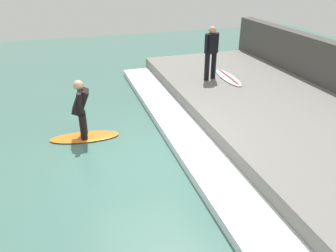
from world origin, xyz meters
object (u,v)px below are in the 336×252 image
surfer_riding (81,106)px  surfboard_riding (85,137)px  surfer_waiting_near (211,50)px  surfboard_waiting_near (228,77)px

surfer_riding → surfboard_riding: bearing=-45.0°
surfer_waiting_near → surfboard_waiting_near: bearing=-10.1°
surfboard_riding → surfer_riding: bearing=135.0°
surfboard_riding → surfer_waiting_near: surfer_waiting_near is taller
surfer_waiting_near → surfboard_waiting_near: size_ratio=0.92×
surfer_riding → surfboard_waiting_near: surfer_riding is taller
surfer_riding → surfer_waiting_near: 4.74m
surfboard_riding → surfboard_waiting_near: 5.27m
surfboard_riding → surfer_riding: (-0.00, 0.00, 0.85)m
surfboard_riding → surfer_waiting_near: size_ratio=1.04×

